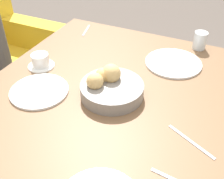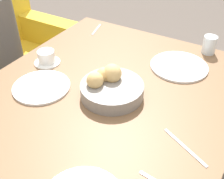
{
  "view_description": "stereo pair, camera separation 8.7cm",
  "coord_description": "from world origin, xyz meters",
  "px_view_note": "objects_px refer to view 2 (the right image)",
  "views": [
    {
      "loc": [
        -0.75,
        -0.41,
        1.48
      ],
      "look_at": [
        0.06,
        -0.03,
        0.79
      ],
      "focal_mm": 45.0,
      "sensor_mm": 36.0,
      "label": 1
    },
    {
      "loc": [
        -0.71,
        -0.49,
        1.48
      ],
      "look_at": [
        0.06,
        -0.03,
        0.79
      ],
      "focal_mm": 45.0,
      "sensor_mm": 36.0,
      "label": 2
    }
  ],
  "objects_px": {
    "bread_basket": "(110,87)",
    "plate_far_center": "(42,87)",
    "spoon_coffee": "(97,29)",
    "coffee_cup": "(47,58)",
    "water_tumbler": "(209,45)",
    "fork_silver": "(185,147)",
    "plate_near_right": "(179,66)"
  },
  "relations": [
    {
      "from": "fork_silver",
      "to": "bread_basket",
      "type": "bearing_deg",
      "value": 71.61
    },
    {
      "from": "plate_far_center",
      "to": "spoon_coffee",
      "type": "bearing_deg",
      "value": 10.17
    },
    {
      "from": "plate_near_right",
      "to": "water_tumbler",
      "type": "bearing_deg",
      "value": -21.4
    },
    {
      "from": "plate_near_right",
      "to": "spoon_coffee",
      "type": "height_order",
      "value": "plate_near_right"
    },
    {
      "from": "bread_basket",
      "to": "coffee_cup",
      "type": "height_order",
      "value": "bread_basket"
    },
    {
      "from": "fork_silver",
      "to": "spoon_coffee",
      "type": "bearing_deg",
      "value": 50.81
    },
    {
      "from": "plate_far_center",
      "to": "plate_near_right",
      "type": "bearing_deg",
      "value": -44.91
    },
    {
      "from": "water_tumbler",
      "to": "coffee_cup",
      "type": "relative_size",
      "value": 0.72
    },
    {
      "from": "fork_silver",
      "to": "spoon_coffee",
      "type": "xyz_separation_m",
      "value": [
        0.6,
        0.74,
        0.0
      ]
    },
    {
      "from": "bread_basket",
      "to": "fork_silver",
      "type": "relative_size",
      "value": 1.44
    },
    {
      "from": "plate_near_right",
      "to": "plate_far_center",
      "type": "xyz_separation_m",
      "value": [
        -0.45,
        0.45,
        0.0
      ]
    },
    {
      "from": "coffee_cup",
      "to": "fork_silver",
      "type": "relative_size",
      "value": 0.7
    },
    {
      "from": "water_tumbler",
      "to": "plate_near_right",
      "type": "bearing_deg",
      "value": 158.6
    },
    {
      "from": "coffee_cup",
      "to": "fork_silver",
      "type": "height_order",
      "value": "coffee_cup"
    },
    {
      "from": "coffee_cup",
      "to": "fork_silver",
      "type": "xyz_separation_m",
      "value": [
        -0.17,
        -0.74,
        -0.03
      ]
    },
    {
      "from": "bread_basket",
      "to": "water_tumbler",
      "type": "xyz_separation_m",
      "value": [
        0.54,
        -0.25,
        0.01
      ]
    },
    {
      "from": "water_tumbler",
      "to": "spoon_coffee",
      "type": "height_order",
      "value": "water_tumbler"
    },
    {
      "from": "bread_basket",
      "to": "coffee_cup",
      "type": "xyz_separation_m",
      "value": [
        0.06,
        0.39,
        -0.01
      ]
    },
    {
      "from": "bread_basket",
      "to": "spoon_coffee",
      "type": "distance_m",
      "value": 0.62
    },
    {
      "from": "water_tumbler",
      "to": "coffee_cup",
      "type": "height_order",
      "value": "water_tumbler"
    },
    {
      "from": "coffee_cup",
      "to": "spoon_coffee",
      "type": "bearing_deg",
      "value": -0.61
    },
    {
      "from": "bread_basket",
      "to": "plate_near_right",
      "type": "bearing_deg",
      "value": -26.89
    },
    {
      "from": "coffee_cup",
      "to": "spoon_coffee",
      "type": "relative_size",
      "value": 0.87
    },
    {
      "from": "plate_far_center",
      "to": "water_tumbler",
      "type": "bearing_deg",
      "value": -38.95
    },
    {
      "from": "plate_near_right",
      "to": "fork_silver",
      "type": "bearing_deg",
      "value": -158.1
    },
    {
      "from": "bread_basket",
      "to": "water_tumbler",
      "type": "height_order",
      "value": "bread_basket"
    },
    {
      "from": "bread_basket",
      "to": "water_tumbler",
      "type": "relative_size",
      "value": 2.85
    },
    {
      "from": "plate_far_center",
      "to": "coffee_cup",
      "type": "xyz_separation_m",
      "value": [
        0.17,
        0.11,
        0.02
      ]
    },
    {
      "from": "bread_basket",
      "to": "water_tumbler",
      "type": "distance_m",
      "value": 0.6
    },
    {
      "from": "spoon_coffee",
      "to": "coffee_cup",
      "type": "bearing_deg",
      "value": 179.39
    },
    {
      "from": "plate_far_center",
      "to": "spoon_coffee",
      "type": "height_order",
      "value": "plate_far_center"
    },
    {
      "from": "bread_basket",
      "to": "plate_far_center",
      "type": "xyz_separation_m",
      "value": [
        -0.11,
        0.28,
        -0.03
      ]
    }
  ]
}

